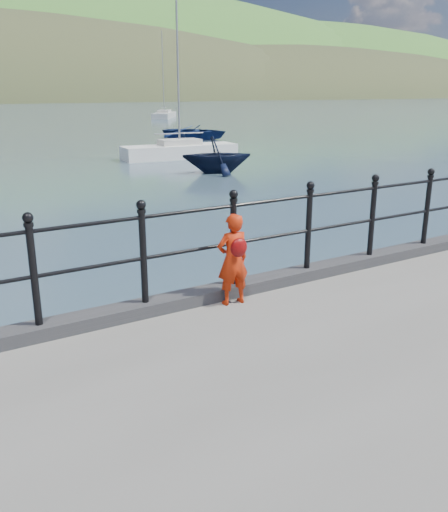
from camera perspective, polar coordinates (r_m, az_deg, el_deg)
ground at (r=7.19m, az=-3.87°, el=-12.03°), size 600.00×600.00×0.00m
kerb at (r=6.60m, az=-3.45°, el=-4.41°), size 60.00×0.30×0.15m
railing at (r=6.37m, az=-3.57°, el=1.87°), size 18.11×0.11×1.20m
far_shore at (r=249.81m, az=-22.14°, el=9.86°), size 830.00×200.00×156.00m
child at (r=6.44m, az=0.96°, el=-0.31°), size 0.43×0.33×1.12m
launch_blue at (r=41.17m, az=-3.02°, el=12.91°), size 5.67×6.12×1.03m
launch_navy at (r=23.99m, az=-0.75°, el=10.62°), size 3.71×3.47×1.58m
sailboat_near at (r=29.47m, az=-4.68°, el=10.88°), size 6.26×2.23×8.45m
sailboat_far at (r=73.22m, az=-6.31°, el=14.51°), size 6.05×7.51×10.76m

